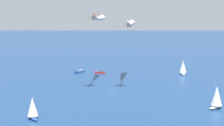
{
  "coord_description": "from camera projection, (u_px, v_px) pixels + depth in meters",
  "views": [
    {
      "loc": [
        14.63,
        161.14,
        38.72
      ],
      "look_at": [
        0.13,
        0.73,
        15.25
      ],
      "focal_mm": 49.1,
      "sensor_mm": 36.0,
      "label": 1
    }
  ],
  "objects": [
    {
      "name": "ground_plane",
      "position": [
        112.0,
        91.0,
        165.7
      ],
      "size": [
        2000.0,
        2000.0,
        0.0
      ],
      "primitive_type": "plane",
      "color": "navy"
    },
    {
      "name": "motorboat_near_centre",
      "position": [
        79.0,
        72.0,
        220.57
      ],
      "size": [
        7.5,
        8.37,
        2.6
      ],
      "color": "#23478C",
      "rests_on": "ground_plane"
    },
    {
      "name": "motorboat_far_port",
      "position": [
        99.0,
        73.0,
        217.92
      ],
      "size": [
        7.52,
        4.9,
        2.15
      ],
      "color": "#B21E1E",
      "rests_on": "ground_plane"
    },
    {
      "name": "sailboat_far_stbd",
      "position": [
        33.0,
        108.0,
        118.39
      ],
      "size": [
        5.55,
        7.66,
        9.68
      ],
      "color": "#23478C",
      "rests_on": "ground_plane"
    },
    {
      "name": "sailboat_offshore",
      "position": [
        217.0,
        97.0,
        132.32
      ],
      "size": [
        8.48,
        6.81,
        11.03
      ],
      "color": "#9E9993",
      "rests_on": "ground_plane"
    },
    {
      "name": "sailboat_outer_ring_a",
      "position": [
        183.0,
        67.0,
        212.29
      ],
      "size": [
        5.42,
        8.97,
        11.24
      ],
      "color": "white",
      "rests_on": "ground_plane"
    },
    {
      "name": "biplane_lead",
      "position": [
        129.0,
        25.0,
        159.5
      ],
      "size": [
        7.52,
        7.01,
        3.75
      ],
      "color": "orange"
    },
    {
      "name": "wingwalker_lead",
      "position": [
        128.0,
        20.0,
        159.23
      ],
      "size": [
        0.92,
        0.28,
        1.78
      ],
      "color": "white"
    },
    {
      "name": "smoke_trail_lead",
      "position": [
        130.0,
        24.0,
        191.15
      ],
      "size": [
        10.37,
        38.5,
        5.25
      ],
      "color": "silver"
    },
    {
      "name": "biplane_wingman",
      "position": [
        95.0,
        18.0,
        157.64
      ],
      "size": [
        7.52,
        7.01,
        3.75
      ],
      "color": "orange"
    },
    {
      "name": "wingwalker_wingman",
      "position": [
        94.0,
        14.0,
        157.37
      ],
      "size": [
        1.47,
        0.35,
        1.52
      ],
      "color": "red"
    },
    {
      "name": "smoke_trail_wingman",
      "position": [
        101.0,
        18.0,
        183.81
      ],
      "size": [
        7.57,
        30.48,
        4.09
      ],
      "color": "silver"
    }
  ]
}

